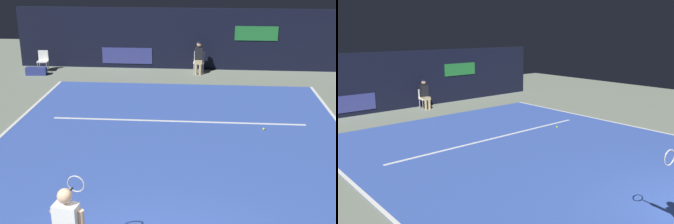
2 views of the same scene
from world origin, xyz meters
The scene contains 8 objects.
ground_plane centered at (0.00, 5.13, 0.00)m, with size 29.43×29.43×0.00m, color gray.
court_surface centered at (0.00, 5.13, 0.01)m, with size 9.80×12.26×0.01m, color #3856B2.
line_service centered at (0.00, 7.28, 0.01)m, with size 7.64×0.10×0.01m, color white.
back_wall centered at (0.00, 13.80, 1.30)m, with size 14.73×0.33×2.60m.
line_judge_on_chair centered at (0.56, 13.00, 0.69)m, with size 0.46×0.54×1.32m.
courtside_chair_near centered at (-6.07, 12.82, 0.50)m, with size 0.48×0.46×0.88m.
tennis_ball centered at (2.53, 6.79, 0.05)m, with size 0.07×0.07×0.07m, color #CCE033.
equipment_bag centered at (-6.17, 12.19, 0.16)m, with size 0.84×0.32×0.32m, color navy.
Camera 1 is at (0.71, -5.26, 4.89)m, focal length 47.55 mm.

